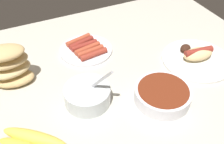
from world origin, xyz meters
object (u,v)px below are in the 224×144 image
object	(u,v)px
plate_hotdog_assembled	(197,57)
bowl_coleslaw	(87,94)
plate_sausages	(86,49)
banana_bunch	(31,143)
bowl_chili	(163,94)
bread_stack	(9,66)

from	to	relation	value
plate_hotdog_assembled	bowl_coleslaw	size ratio (longest dim) A/B	1.66
plate_sausages	banana_bunch	xyz separation A→B (cm)	(-28.12, -33.75, 0.67)
plate_hotdog_assembled	bowl_coleslaw	bearing A→B (deg)	-177.34
bowl_chili	plate_sausages	xyz separation A→B (cm)	(-12.44, 34.06, -1.38)
bowl_coleslaw	bread_stack	distance (cm)	27.43
bowl_chili	plate_hotdog_assembled	bearing A→B (deg)	26.79
bowl_coleslaw	bread_stack	xyz separation A→B (cm)	(-19.44, 18.91, 4.10)
plate_hotdog_assembled	bowl_coleslaw	distance (cm)	43.68
plate_hotdog_assembled	bowl_coleslaw	xyz separation A→B (cm)	(-43.61, -2.03, 1.52)
plate_sausages	bread_stack	size ratio (longest dim) A/B	1.34
banana_bunch	bowl_coleslaw	world-z (taller)	bowl_coleslaw
plate_hotdog_assembled	bread_stack	bearing A→B (deg)	165.01
plate_hotdog_assembled	plate_sausages	distance (cm)	41.56
bowl_chili	plate_hotdog_assembled	size ratio (longest dim) A/B	0.69
bowl_coleslaw	bread_stack	world-z (taller)	bowl_coleslaw
bowl_chili	plate_hotdog_assembled	xyz separation A→B (cm)	(22.30, 11.26, -0.92)
bowl_coleslaw	bread_stack	bearing A→B (deg)	135.79
plate_hotdog_assembled	bread_stack	xyz separation A→B (cm)	(-63.05, 16.88, 5.62)
bowl_chili	plate_sausages	world-z (taller)	bowl_chili
plate_hotdog_assembled	banana_bunch	world-z (taller)	plate_hotdog_assembled
plate_hotdog_assembled	bread_stack	size ratio (longest dim) A/B	1.69
banana_bunch	bread_stack	size ratio (longest dim) A/B	1.20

